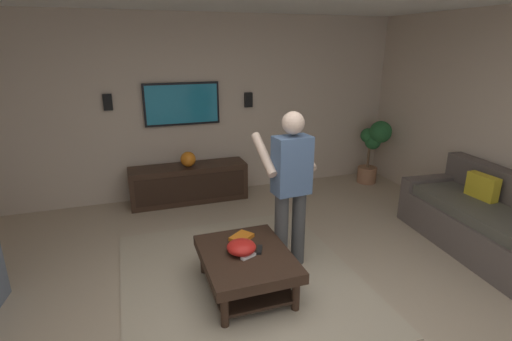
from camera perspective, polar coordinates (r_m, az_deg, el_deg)
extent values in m
plane|color=tan|center=(3.47, 3.09, -21.91)|extent=(7.73, 7.73, 0.00)
cube|color=#BCA893|center=(5.88, -8.87, 9.19)|extent=(0.10, 6.63, 2.67)
cube|color=tan|center=(4.00, -2.34, -15.66)|extent=(2.56, 2.28, 0.01)
cube|color=#564C47|center=(5.11, 30.26, -7.80)|extent=(1.97, 1.01, 0.42)
cube|color=#564C47|center=(5.19, 33.74, -2.81)|extent=(1.91, 0.38, 0.45)
cube|color=#564C47|center=(5.66, 24.54, -3.61)|extent=(0.26, 0.85, 0.58)
cube|color=#4E4C42|center=(4.95, 30.08, -5.12)|extent=(1.55, 0.74, 0.12)
cube|color=gold|center=(5.14, 30.50, -2.49)|extent=(0.36, 0.13, 0.36)
cube|color=#332116|center=(3.65, -1.48, -12.84)|extent=(1.00, 0.80, 0.10)
cylinder|color=#332116|center=(4.19, 1.02, -11.65)|extent=(0.07, 0.07, 0.30)
cylinder|color=#332116|center=(4.04, -7.76, -13.02)|extent=(0.07, 0.07, 0.30)
cylinder|color=#332116|center=(3.53, 5.93, -18.00)|extent=(0.07, 0.07, 0.30)
cylinder|color=#332116|center=(3.36, -4.68, -20.15)|extent=(0.07, 0.07, 0.30)
cube|color=black|center=(3.79, -1.45, -16.08)|extent=(0.88, 0.68, 0.03)
cube|color=#332116|center=(5.79, -9.91, -1.87)|extent=(0.44, 1.70, 0.55)
cube|color=black|center=(5.58, -9.53, -2.62)|extent=(0.01, 1.56, 0.39)
cube|color=black|center=(5.74, -10.94, 9.68)|extent=(0.05, 1.09, 0.61)
cube|color=teal|center=(5.72, -10.90, 9.64)|extent=(0.01, 1.03, 0.55)
cylinder|color=#3F3F3F|center=(4.07, 6.30, -8.51)|extent=(0.14, 0.14, 0.82)
cylinder|color=#3F3F3F|center=(3.99, 3.77, -9.06)|extent=(0.14, 0.14, 0.82)
cube|color=slate|center=(3.76, 5.34, 0.76)|extent=(0.25, 0.38, 0.58)
sphere|color=beige|center=(3.66, 5.53, 7.05)|extent=(0.22, 0.22, 0.22)
cylinder|color=beige|center=(3.99, 6.92, 3.07)|extent=(0.48, 0.13, 0.37)
cylinder|color=beige|center=(3.80, 1.16, 2.41)|extent=(0.48, 0.13, 0.37)
cube|color=white|center=(4.09, 2.80, 2.09)|extent=(0.04, 0.05, 0.16)
cylinder|color=#9E6B4C|center=(6.79, 16.12, -0.59)|extent=(0.31, 0.31, 0.27)
cylinder|color=brown|center=(6.69, 16.38, 2.25)|extent=(0.04, 0.04, 0.44)
sphere|color=#235B2D|center=(6.66, 16.96, 4.11)|extent=(0.26, 0.26, 0.26)
sphere|color=#235B2D|center=(6.60, 18.01, 5.47)|extent=(0.36, 0.36, 0.36)
sphere|color=#235B2D|center=(6.68, 16.28, 5.01)|extent=(0.24, 0.24, 0.24)
ellipsoid|color=red|center=(3.60, -2.19, -11.30)|extent=(0.27, 0.27, 0.12)
cube|color=white|center=(3.55, -1.14, -12.62)|extent=(0.10, 0.16, 0.02)
cube|color=black|center=(3.66, 0.52, -11.67)|extent=(0.15, 0.10, 0.02)
cube|color=orange|center=(3.86, -2.15, -9.87)|extent=(0.26, 0.27, 0.04)
sphere|color=orange|center=(5.63, -10.05, 1.67)|extent=(0.22, 0.22, 0.22)
cube|color=black|center=(5.98, -1.14, 10.45)|extent=(0.06, 0.12, 0.22)
cube|color=black|center=(5.69, -21.16, 9.44)|extent=(0.06, 0.12, 0.22)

